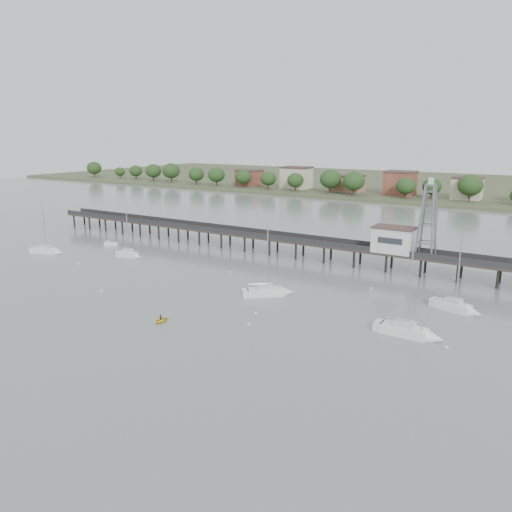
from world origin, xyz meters
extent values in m
plane|color=gray|center=(0.00, 0.00, 0.00)|extent=(500.00, 500.00, 0.00)
cube|color=#2D2823|center=(0.00, 60.00, 3.75)|extent=(150.00, 5.00, 0.50)
cube|color=#333335|center=(0.00, 57.60, 4.55)|extent=(150.00, 0.12, 1.10)
cube|color=#333335|center=(0.00, 62.40, 4.55)|extent=(150.00, 0.12, 1.10)
cylinder|color=black|center=(-73.00, 58.10, 1.80)|extent=(0.50, 0.50, 4.40)
cylinder|color=black|center=(-73.00, 61.90, 1.80)|extent=(0.50, 0.50, 4.40)
cylinder|color=black|center=(0.00, 58.10, 1.80)|extent=(0.50, 0.50, 4.40)
cylinder|color=black|center=(0.00, 61.90, 1.80)|extent=(0.50, 0.50, 4.40)
cube|color=silver|center=(25.00, 60.00, 6.50)|extent=(8.00, 5.00, 5.00)
cube|color=#4C3833|center=(25.00, 60.00, 9.15)|extent=(8.40, 5.40, 0.30)
cube|color=slate|center=(31.50, 60.00, 18.15)|extent=(1.80, 1.80, 0.30)
cube|color=silver|center=(31.50, 60.00, 18.90)|extent=(0.90, 0.90, 1.20)
cube|color=white|center=(-30.17, 39.07, 0.48)|extent=(4.82, 2.10, 1.65)
cone|color=white|center=(-27.22, 39.23, 0.47)|extent=(2.07, 1.95, 1.84)
cube|color=silver|center=(-30.17, 39.07, 1.65)|extent=(2.18, 1.59, 0.75)
cylinder|color=#A5A8AA|center=(-29.84, 39.09, 5.73)|extent=(0.18, 0.18, 8.86)
cylinder|color=#A5A8AA|center=(-30.96, 39.02, 2.20)|extent=(2.76, 0.28, 0.12)
cube|color=white|center=(36.98, 27.18, 0.48)|extent=(6.63, 2.71, 1.65)
cone|color=white|center=(41.09, 27.09, 0.48)|extent=(2.80, 2.62, 2.56)
cube|color=silver|center=(36.98, 27.18, 1.65)|extent=(2.97, 2.11, 0.75)
cylinder|color=#A5A8AA|center=(37.44, 27.17, 7.46)|extent=(0.18, 0.18, 12.33)
cylinder|color=#A5A8AA|center=(35.88, 27.21, 2.20)|extent=(3.84, 0.21, 0.12)
cube|color=white|center=(40.72, 41.50, 0.48)|extent=(6.09, 3.65, 1.65)
cone|color=white|center=(44.16, 40.55, 0.48)|extent=(2.88, 2.77, 2.22)
cube|color=silver|center=(40.72, 41.50, 1.65)|extent=(2.91, 2.38, 0.75)
cylinder|color=#A5A8AA|center=(41.10, 41.39, 6.65)|extent=(0.18, 0.18, 10.70)
cylinder|color=#A5A8AA|center=(39.80, 41.75, 2.20)|extent=(3.24, 0.99, 0.12)
cube|color=white|center=(-49.74, 31.32, 0.48)|extent=(6.37, 3.85, 1.65)
cone|color=white|center=(-46.15, 32.33, 0.48)|extent=(3.02, 2.90, 2.32)
cube|color=silver|center=(-49.74, 31.32, 1.65)|extent=(3.05, 2.50, 0.75)
cylinder|color=#A5A8AA|center=(-49.34, 31.43, 6.89)|extent=(0.18, 0.18, 11.18)
cylinder|color=#A5A8AA|center=(-50.69, 31.05, 2.20)|extent=(3.38, 1.06, 0.12)
cube|color=white|center=(11.21, 31.84, 0.48)|extent=(6.36, 5.91, 1.65)
cone|color=white|center=(14.20, 34.37, 0.48)|extent=(3.57, 3.55, 2.44)
cube|color=silver|center=(11.21, 31.84, 1.65)|extent=(3.39, 3.29, 0.75)
cylinder|color=#A5A8AA|center=(11.54, 32.12, 7.18)|extent=(0.18, 0.18, 11.75)
cylinder|color=#A5A8AA|center=(10.41, 31.16, 2.20)|extent=(2.87, 2.46, 0.12)
cube|color=white|center=(-42.93, 45.62, 0.34)|extent=(3.77, 2.78, 0.97)
cube|color=silver|center=(-43.64, 45.29, 0.92)|extent=(1.54, 1.54, 0.58)
imported|color=yellow|center=(4.36, 12.65, 0.00)|extent=(1.98, 0.86, 2.69)
imported|color=black|center=(4.36, 12.65, 0.00)|extent=(0.72, 1.03, 0.23)
ellipsoid|color=#F6F2BF|center=(16.28, 18.84, 0.08)|extent=(0.56, 0.56, 0.39)
ellipsoid|color=#F6F2BF|center=(-34.44, 28.64, 0.08)|extent=(0.56, 0.56, 0.39)
ellipsoid|color=#F6F2BF|center=(43.06, 25.88, 0.08)|extent=(0.56, 0.56, 0.39)
ellipsoid|color=#F6F2BF|center=(25.69, 45.66, 0.08)|extent=(0.56, 0.56, 0.39)
ellipsoid|color=#F6F2BF|center=(-15.13, 18.16, 0.08)|extent=(0.56, 0.56, 0.39)
ellipsoid|color=#F6F2BF|center=(-2.85, 40.98, 0.08)|extent=(0.56, 0.56, 0.39)
ellipsoid|color=#F6F2BF|center=(14.67, 23.37, 0.08)|extent=(0.56, 0.56, 0.39)
cube|color=#475133|center=(0.00, 245.00, 0.50)|extent=(500.00, 170.00, 1.40)
cube|color=brown|center=(-90.00, 183.00, 5.70)|extent=(13.00, 10.50, 9.00)
cube|color=brown|center=(-62.00, 183.00, 5.70)|extent=(13.00, 10.50, 9.00)
cube|color=brown|center=(-35.00, 183.00, 5.70)|extent=(13.00, 10.50, 9.00)
cube|color=brown|center=(-10.00, 183.00, 5.70)|extent=(13.00, 10.50, 9.00)
cube|color=brown|center=(18.00, 183.00, 5.70)|extent=(13.00, 10.50, 9.00)
ellipsoid|color=#223D19|center=(-120.00, 171.00, 6.00)|extent=(8.00, 8.00, 6.80)
ellipsoid|color=#223D19|center=(0.00, 171.00, 6.00)|extent=(8.00, 8.00, 6.80)
camera|label=1|loc=(54.38, -39.73, 27.68)|focal=35.00mm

